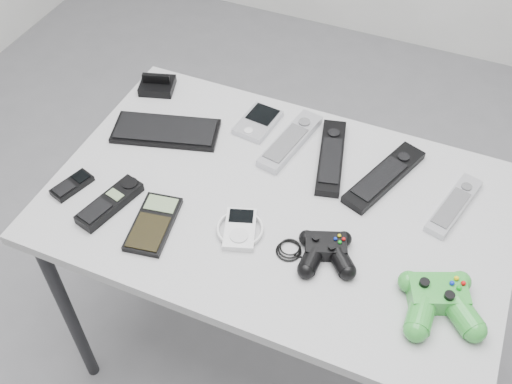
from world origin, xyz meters
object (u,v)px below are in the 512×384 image
at_px(remote_black_a, 331,156).
at_px(controller_black, 326,250).
at_px(remote_black_b, 384,176).
at_px(pda, 258,122).
at_px(mobile_phone, 72,185).
at_px(desk, 278,217).
at_px(mp3_player, 240,229).
at_px(remote_silver_b, 454,205).
at_px(calculator, 153,224).
at_px(remote_silver_a, 290,140).
at_px(cordless_handset, 110,203).
at_px(controller_green, 439,300).
at_px(pda_keyboard, 166,131).

xyz_separation_m(remote_black_a, controller_black, (0.08, -0.28, 0.01)).
distance_m(remote_black_b, controller_black, 0.27).
height_order(pda, mobile_phone, pda).
bearing_deg(pda, desk, -49.96).
bearing_deg(mp3_player, desk, 50.20).
distance_m(remote_silver_b, calculator, 0.67).
distance_m(pda, remote_black_a, 0.22).
distance_m(desk, remote_silver_a, 0.20).
height_order(cordless_handset, mp3_player, cordless_handset).
distance_m(cordless_handset, controller_black, 0.49).
height_order(mobile_phone, calculator, same).
distance_m(remote_silver_b, controller_green, 0.27).
bearing_deg(remote_silver_a, remote_black_a, 2.78).
relative_size(remote_silver_a, remote_black_a, 0.92).
relative_size(desk, pda_keyboard, 3.92).
distance_m(desk, remote_black_a, 0.20).
distance_m(mobile_phone, calculator, 0.23).
height_order(remote_black_b, controller_green, controller_green).
bearing_deg(pda_keyboard, remote_black_b, -9.96).
height_order(desk, mobile_phone, mobile_phone).
height_order(remote_black_b, mobile_phone, remote_black_b).
height_order(desk, calculator, calculator).
distance_m(pda_keyboard, mobile_phone, 0.27).
bearing_deg(mobile_phone, remote_black_b, 42.93).
bearing_deg(remote_black_b, controller_black, -81.13).
relative_size(remote_silver_a, remote_black_b, 0.90).
relative_size(pda_keyboard, controller_black, 1.29).
relative_size(mobile_phone, controller_black, 0.47).
distance_m(remote_black_b, mp3_player, 0.37).
bearing_deg(controller_green, remote_black_a, 113.24).
distance_m(pda_keyboard, pda, 0.23).
relative_size(pda_keyboard, remote_black_b, 1.05).
height_order(remote_silver_a, mp3_player, remote_silver_a).
relative_size(remote_black_b, controller_black, 1.23).
relative_size(remote_silver_a, cordless_handset, 1.38).
xyz_separation_m(remote_black_b, controller_black, (-0.06, -0.26, 0.01)).
height_order(pda, remote_black_b, remote_black_b).
bearing_deg(remote_silver_b, remote_black_b, -173.21).
distance_m(remote_black_a, mobile_phone, 0.61).
relative_size(desk, controller_green, 6.22).
bearing_deg(cordless_handset, desk, 40.33).
height_order(remote_black_b, controller_black, controller_black).
height_order(pda_keyboard, calculator, same).
bearing_deg(remote_black_b, mp3_player, -111.35).
xyz_separation_m(mobile_phone, controller_green, (0.84, 0.01, 0.02)).
distance_m(remote_silver_a, controller_green, 0.54).
distance_m(remote_black_a, cordless_handset, 0.53).
xyz_separation_m(cordless_handset, calculator, (0.12, -0.01, -0.00)).
bearing_deg(remote_black_a, mobile_phone, -162.17).
height_order(pda_keyboard, remote_black_a, remote_black_a).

